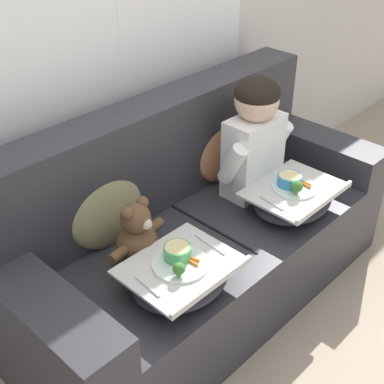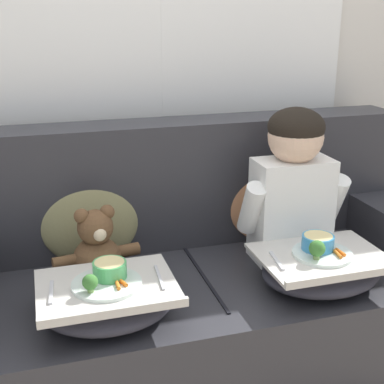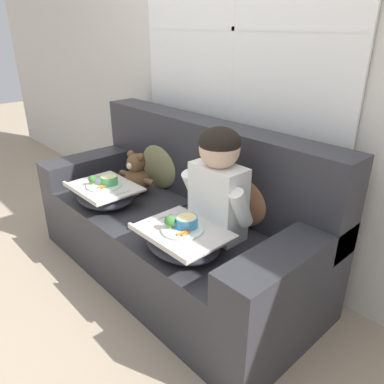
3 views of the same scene
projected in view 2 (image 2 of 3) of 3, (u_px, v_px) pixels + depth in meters
name	position (u px, v px, depth m)	size (l,w,h in m)	color
ground_plane	(199.00, 371.00, 2.22)	(14.00, 14.00, 0.00)	tan
wall_back_with_window	(161.00, 36.00, 2.32)	(8.00, 0.08, 2.60)	beige
couch	(195.00, 288.00, 2.17)	(1.99, 0.87, 0.99)	#2D2D33
throw_pillow_behind_child	(268.00, 195.00, 2.33)	(0.41, 0.20, 0.42)	#B2754C
throw_pillow_behind_teddy	(89.00, 214.00, 2.12)	(0.42, 0.20, 0.43)	#898456
child_figure	(293.00, 178.00, 2.09)	(0.43, 0.22, 0.62)	white
teddy_bear	(97.00, 252.00, 1.94)	(0.32, 0.23, 0.30)	brown
lap_tray_child	(321.00, 269.00, 1.94)	(0.46, 0.36, 0.20)	#2D2D38
lap_tray_teddy	(108.00, 300.00, 1.73)	(0.44, 0.36, 0.19)	#2D2D38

